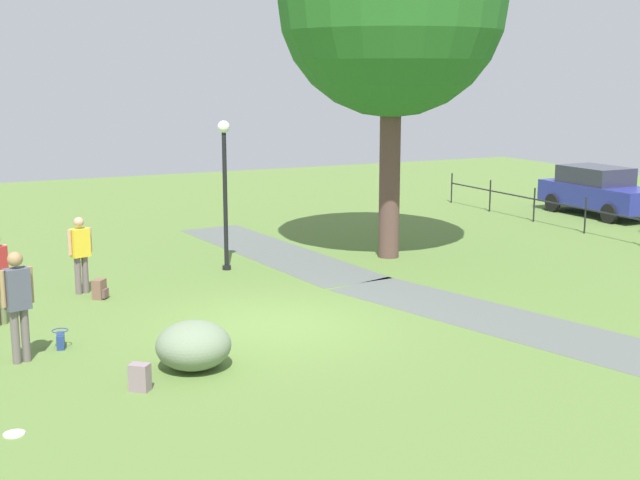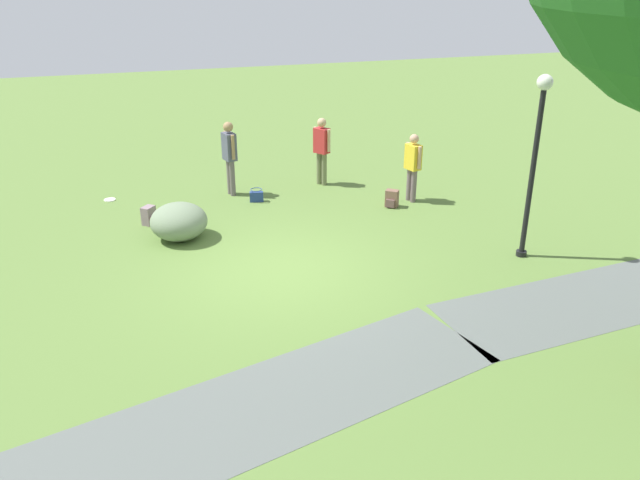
{
  "view_description": "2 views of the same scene",
  "coord_description": "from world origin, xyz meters",
  "views": [
    {
      "loc": [
        13.74,
        -5.82,
        4.46
      ],
      "look_at": [
        -0.16,
        1.0,
        1.45
      ],
      "focal_mm": 47.84,
      "sensor_mm": 36.0,
      "label": 1
    },
    {
      "loc": [
        2.47,
        10.35,
        5.27
      ],
      "look_at": [
        -0.12,
        1.96,
        1.42
      ],
      "focal_mm": 36.12,
      "sensor_mm": 36.0,
      "label": 2
    }
  ],
  "objects": [
    {
      "name": "lawn_boulder",
      "position": [
        1.64,
        -2.05,
        0.37
      ],
      "size": [
        1.16,
        1.16,
        0.75
      ],
      "color": "gray",
      "rests_on": "ground"
    },
    {
      "name": "lamp_post",
      "position": [
        -4.56,
        0.74,
        2.13
      ],
      "size": [
        0.28,
        0.28,
        3.45
      ],
      "color": "black",
      "rests_on": "ground"
    },
    {
      "name": "woman_with_handbag",
      "position": [
        0.16,
        -4.4,
        1.04
      ],
      "size": [
        0.32,
        0.51,
        1.78
      ],
      "color": "#675D5C",
      "rests_on": "ground"
    },
    {
      "name": "spare_backpack_on_lawn",
      "position": [
        -3.22,
        -2.47,
        0.19
      ],
      "size": [
        0.35,
        0.35,
        0.4
      ],
      "color": "brown",
      "rests_on": "ground"
    },
    {
      "name": "footpath_segment_mid",
      "position": [
        1.83,
        3.92,
        0.0
      ],
      "size": [
        8.19,
        3.85,
        0.01
      ],
      "color": "#595F5B",
      "rests_on": "ground"
    },
    {
      "name": "frisbee_on_grass",
      "position": [
        3.0,
        -4.85,
        0.01
      ],
      "size": [
        0.27,
        0.27,
        0.02
      ],
      "color": "white",
      "rests_on": "ground"
    },
    {
      "name": "passerby_on_path",
      "position": [
        -2.16,
        -4.49,
        0.99
      ],
      "size": [
        0.4,
        0.44,
        1.7
      ],
      "color": "#686E48",
      "rests_on": "ground"
    },
    {
      "name": "man_near_boulder",
      "position": [
        -3.81,
        -2.7,
        0.92
      ],
      "size": [
        0.32,
        0.51,
        1.61
      ],
      "color": "#6D5D5F",
      "rests_on": "ground"
    },
    {
      "name": "handbag_on_grass",
      "position": [
        -0.31,
        -3.72,
        0.14
      ],
      "size": [
        0.34,
        0.32,
        0.31
      ],
      "color": "navy",
      "rests_on": "ground"
    },
    {
      "name": "backpack_by_boulder",
      "position": [
        2.19,
        -3.03,
        0.19
      ],
      "size": [
        0.35,
        0.35,
        0.4
      ],
      "color": "gray",
      "rests_on": "ground"
    },
    {
      "name": "ground_plane",
      "position": [
        0.0,
        0.0,
        0.0
      ],
      "size": [
        48.0,
        48.0,
        0.0
      ],
      "primitive_type": "plane",
      "color": "#5A7937"
    }
  ]
}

